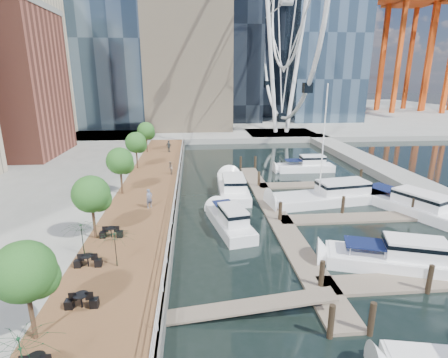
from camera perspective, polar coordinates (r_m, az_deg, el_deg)
ground at (r=23.25m, az=6.52°, el=-14.95°), size 520.00×520.00×0.00m
boardwalk at (r=36.63m, az=-12.20°, el=-2.45°), size 6.00×60.00×1.00m
seawall at (r=36.36m, az=-7.50°, el=-2.35°), size 0.25×60.00×1.00m
land_far at (r=122.07m, az=-3.07°, el=10.80°), size 200.00×114.00×1.00m
breakwater at (r=47.73m, az=25.72°, el=0.65°), size 4.00×60.00×1.00m
pier at (r=74.64m, az=9.27°, el=7.15°), size 14.00×12.00×1.00m
railing at (r=36.05m, az=-7.72°, el=-0.81°), size 0.10×60.00×1.05m
floating_docks at (r=33.89m, az=16.52°, el=-4.32°), size 16.00×34.00×2.60m
ferris_wheel at (r=75.06m, az=10.24°, el=26.68°), size 5.80×45.60×47.80m
port_cranes at (r=135.99m, az=28.37°, el=17.76°), size 40.00×52.00×38.00m
street_trees at (r=35.06m, az=-16.65°, el=2.84°), size 2.60×42.60×4.60m
cafe_tables at (r=21.33m, az=-21.74°, el=-14.93°), size 2.50×13.70×0.74m
yacht_foreground at (r=26.13m, az=26.06°, el=-12.91°), size 9.93×5.46×2.15m
pedestrian_near at (r=31.22m, az=-12.11°, el=-3.11°), size 0.74×0.71×1.71m
pedestrian_mid at (r=41.49m, az=-8.79°, el=1.78°), size 0.63×0.79×1.57m
pedestrian_far at (r=54.23m, az=-8.99°, el=5.29°), size 1.11×0.95×1.79m
moored_yachts at (r=35.52m, az=16.11°, el=-4.18°), size 22.69×36.86×11.50m
cafe_seating at (r=19.34m, az=-23.25°, el=-15.61°), size 5.03×13.66×2.68m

